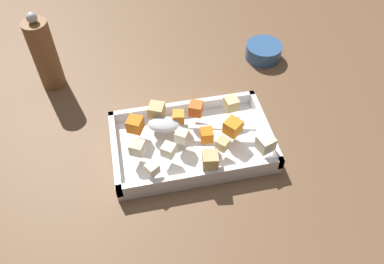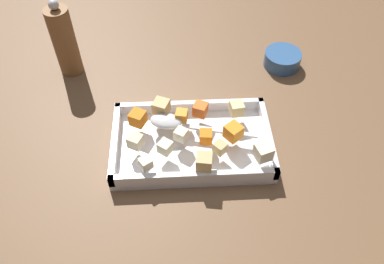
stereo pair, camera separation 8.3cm
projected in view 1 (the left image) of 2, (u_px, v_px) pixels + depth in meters
name	position (u px, v px, depth m)	size (l,w,h in m)	color
ground_plane	(190.00, 142.00, 0.88)	(4.00, 4.00, 0.00)	brown
baking_dish	(192.00, 144.00, 0.86)	(0.34, 0.21, 0.04)	silver
carrot_chunk_mid_right	(196.00, 109.00, 0.87)	(0.03, 0.03, 0.03)	orange
carrot_chunk_near_left	(207.00, 135.00, 0.82)	(0.03, 0.03, 0.03)	orange
carrot_chunk_back_center	(178.00, 117.00, 0.85)	(0.02, 0.02, 0.02)	orange
carrot_chunk_heap_top	(135.00, 124.00, 0.83)	(0.03, 0.03, 0.03)	orange
carrot_chunk_corner_sw	(233.00, 127.00, 0.83)	(0.03, 0.03, 0.03)	orange
potato_chunk_center	(231.00, 104.00, 0.88)	(0.03, 0.03, 0.03)	#E0CC89
potato_chunk_under_handle	(266.00, 143.00, 0.80)	(0.03, 0.03, 0.03)	beige
potato_chunk_far_right	(210.00, 160.00, 0.77)	(0.03, 0.03, 0.03)	tan
potato_chunk_far_left	(169.00, 150.00, 0.79)	(0.03, 0.03, 0.03)	beige
potato_chunk_corner_se	(152.00, 169.00, 0.77)	(0.02, 0.02, 0.02)	beige
potato_chunk_rim_edge	(137.00, 148.00, 0.80)	(0.03, 0.03, 0.03)	beige
potato_chunk_near_right	(223.00, 144.00, 0.80)	(0.02, 0.02, 0.02)	tan
potato_chunk_corner_nw	(157.00, 111.00, 0.86)	(0.03, 0.03, 0.03)	tan
parsnip_chunk_heap_side	(182.00, 136.00, 0.82)	(0.02, 0.02, 0.02)	beige
serving_spoon	(170.00, 125.00, 0.84)	(0.23, 0.08, 0.02)	silver
pepper_mill	(45.00, 54.00, 0.93)	(0.06, 0.06, 0.20)	brown
small_prep_bowl	(263.00, 51.00, 1.05)	(0.09, 0.09, 0.04)	#33598C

